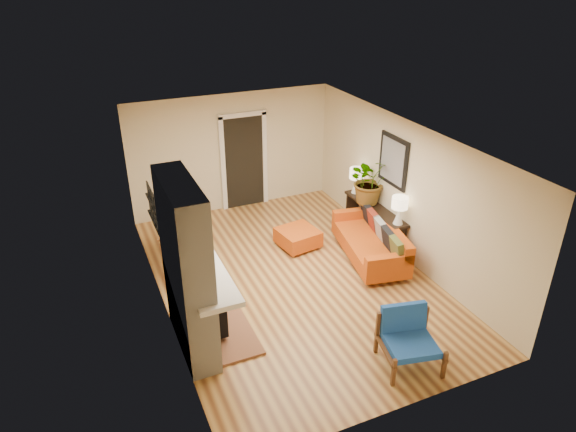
{
  "coord_description": "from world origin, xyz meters",
  "views": [
    {
      "loc": [
        -3.15,
        -7.0,
        5.11
      ],
      "look_at": [
        0.0,
        0.2,
        1.15
      ],
      "focal_mm": 32.0,
      "sensor_mm": 36.0,
      "label": 1
    }
  ],
  "objects_px": {
    "sofa": "(373,241)",
    "console_table": "(375,214)",
    "ottoman": "(298,237)",
    "dining_table": "(186,231)",
    "lamp_near": "(399,207)",
    "lamp_far": "(356,178)",
    "houseplant": "(370,180)",
    "blue_chair": "(408,335)"
  },
  "relations": [
    {
      "from": "sofa",
      "to": "lamp_far",
      "type": "height_order",
      "value": "lamp_far"
    },
    {
      "from": "ottoman",
      "to": "houseplant",
      "type": "xyz_separation_m",
      "value": [
        1.5,
        -0.1,
        1.0
      ]
    },
    {
      "from": "blue_chair",
      "to": "console_table",
      "type": "xyz_separation_m",
      "value": [
        1.45,
        3.17,
        0.14
      ]
    },
    {
      "from": "lamp_near",
      "to": "ottoman",
      "type": "bearing_deg",
      "value": 143.55
    },
    {
      "from": "ottoman",
      "to": "console_table",
      "type": "relative_size",
      "value": 0.44
    },
    {
      "from": "dining_table",
      "to": "console_table",
      "type": "distance_m",
      "value": 3.69
    },
    {
      "from": "dining_table",
      "to": "houseplant",
      "type": "distance_m",
      "value": 3.68
    },
    {
      "from": "dining_table",
      "to": "houseplant",
      "type": "xyz_separation_m",
      "value": [
        3.62,
        -0.4,
        0.54
      ]
    },
    {
      "from": "houseplant",
      "to": "blue_chair",
      "type": "bearing_deg",
      "value": -112.85
    },
    {
      "from": "dining_table",
      "to": "lamp_far",
      "type": "bearing_deg",
      "value": 1.93
    },
    {
      "from": "console_table",
      "to": "houseplant",
      "type": "distance_m",
      "value": 0.68
    },
    {
      "from": "blue_chair",
      "to": "dining_table",
      "type": "xyz_separation_m",
      "value": [
        -2.18,
        3.81,
        0.23
      ]
    },
    {
      "from": "houseplant",
      "to": "lamp_far",
      "type": "bearing_deg",
      "value": 88.9
    },
    {
      "from": "sofa",
      "to": "blue_chair",
      "type": "bearing_deg",
      "value": -112.55
    },
    {
      "from": "lamp_far",
      "to": "lamp_near",
      "type": "bearing_deg",
      "value": -90.0
    },
    {
      "from": "lamp_far",
      "to": "houseplant",
      "type": "bearing_deg",
      "value": -91.1
    },
    {
      "from": "dining_table",
      "to": "lamp_near",
      "type": "distance_m",
      "value": 3.92
    },
    {
      "from": "dining_table",
      "to": "lamp_far",
      "type": "distance_m",
      "value": 3.65
    },
    {
      "from": "blue_chair",
      "to": "dining_table",
      "type": "height_order",
      "value": "dining_table"
    },
    {
      "from": "dining_table",
      "to": "console_table",
      "type": "height_order",
      "value": "dining_table"
    },
    {
      "from": "ottoman",
      "to": "dining_table",
      "type": "height_order",
      "value": "dining_table"
    },
    {
      "from": "houseplant",
      "to": "lamp_near",
      "type": "bearing_deg",
      "value": -89.43
    },
    {
      "from": "console_table",
      "to": "lamp_far",
      "type": "height_order",
      "value": "lamp_far"
    },
    {
      "from": "console_table",
      "to": "lamp_near",
      "type": "bearing_deg",
      "value": -90.0
    },
    {
      "from": "sofa",
      "to": "console_table",
      "type": "height_order",
      "value": "sofa"
    },
    {
      "from": "sofa",
      "to": "dining_table",
      "type": "bearing_deg",
      "value": 159.28
    },
    {
      "from": "blue_chair",
      "to": "dining_table",
      "type": "relative_size",
      "value": 0.47
    },
    {
      "from": "console_table",
      "to": "blue_chair",
      "type": "bearing_deg",
      "value": -114.56
    },
    {
      "from": "blue_chair",
      "to": "ottoman",
      "type": "bearing_deg",
      "value": 91.03
    },
    {
      "from": "lamp_far",
      "to": "ottoman",
      "type": "bearing_deg",
      "value": -164.6
    },
    {
      "from": "ottoman",
      "to": "lamp_far",
      "type": "relative_size",
      "value": 1.52
    },
    {
      "from": "sofa",
      "to": "dining_table",
      "type": "height_order",
      "value": "dining_table"
    },
    {
      "from": "sofa",
      "to": "dining_table",
      "type": "xyz_separation_m",
      "value": [
        -3.25,
        1.23,
        0.32
      ]
    },
    {
      "from": "sofa",
      "to": "lamp_near",
      "type": "xyz_separation_m",
      "value": [
        0.38,
        -0.18,
        0.71
      ]
    },
    {
      "from": "lamp_near",
      "to": "lamp_far",
      "type": "relative_size",
      "value": 1.0
    },
    {
      "from": "dining_table",
      "to": "lamp_near",
      "type": "xyz_separation_m",
      "value": [
        3.63,
        -1.41,
        0.4
      ]
    },
    {
      "from": "sofa",
      "to": "blue_chair",
      "type": "xyz_separation_m",
      "value": [
        -1.07,
        -2.58,
        0.09
      ]
    },
    {
      "from": "console_table",
      "to": "ottoman",
      "type": "bearing_deg",
      "value": 167.04
    },
    {
      "from": "dining_table",
      "to": "console_table",
      "type": "relative_size",
      "value": 1.04
    },
    {
      "from": "sofa",
      "to": "houseplant",
      "type": "distance_m",
      "value": 1.25
    },
    {
      "from": "ottoman",
      "to": "houseplant",
      "type": "bearing_deg",
      "value": -3.96
    },
    {
      "from": "ottoman",
      "to": "blue_chair",
      "type": "distance_m",
      "value": 3.52
    }
  ]
}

